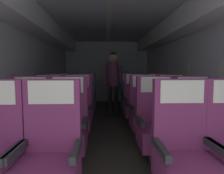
# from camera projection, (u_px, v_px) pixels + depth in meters

# --- Properties ---
(ground) EXTENTS (3.34, 7.69, 0.02)m
(ground) POSITION_uv_depth(u_px,v_px,m) (110.00, 130.00, 3.93)
(ground) COLOR #3D3833
(fuselage_shell) EXTENTS (3.22, 7.34, 2.31)m
(fuselage_shell) POSITION_uv_depth(u_px,v_px,m) (109.00, 47.00, 4.04)
(fuselage_shell) COLOR silver
(fuselage_shell) RESTS_ON ground
(seat_a_left_aisle) EXTENTS (0.51, 0.51, 1.12)m
(seat_a_left_aisle) POSITION_uv_depth(u_px,v_px,m) (50.00, 158.00, 1.61)
(seat_a_left_aisle) COLOR #38383D
(seat_a_left_aisle) RESTS_ON ground
(seat_a_right_window) EXTENTS (0.51, 0.51, 1.12)m
(seat_a_right_window) POSITION_uv_depth(u_px,v_px,m) (185.00, 155.00, 1.66)
(seat_a_right_window) COLOR #38383D
(seat_a_right_window) RESTS_ON ground
(seat_b_left_window) EXTENTS (0.51, 0.51, 1.12)m
(seat_b_left_window) POSITION_uv_depth(u_px,v_px,m) (29.00, 128.00, 2.43)
(seat_b_left_window) COLOR #38383D
(seat_b_left_window) RESTS_ON ground
(seat_b_left_aisle) EXTENTS (0.51, 0.51, 1.12)m
(seat_b_left_aisle) POSITION_uv_depth(u_px,v_px,m) (67.00, 128.00, 2.44)
(seat_b_left_aisle) COLOR #38383D
(seat_b_left_aisle) RESTS_ON ground
(seat_b_right_aisle) EXTENTS (0.51, 0.51, 1.12)m
(seat_b_right_aisle) POSITION_uv_depth(u_px,v_px,m) (195.00, 126.00, 2.51)
(seat_b_right_aisle) COLOR #38383D
(seat_b_right_aisle) RESTS_ON ground
(seat_b_right_window) EXTENTS (0.51, 0.51, 1.12)m
(seat_b_right_window) POSITION_uv_depth(u_px,v_px,m) (157.00, 127.00, 2.50)
(seat_b_right_window) COLOR #38383D
(seat_b_right_window) RESTS_ON ground
(seat_c_left_window) EXTENTS (0.51, 0.51, 1.12)m
(seat_c_left_window) POSITION_uv_depth(u_px,v_px,m) (48.00, 114.00, 3.24)
(seat_c_left_window) COLOR #38383D
(seat_c_left_window) RESTS_ON ground
(seat_c_left_aisle) EXTENTS (0.51, 0.51, 1.12)m
(seat_c_left_aisle) POSITION_uv_depth(u_px,v_px,m) (77.00, 113.00, 3.29)
(seat_c_left_aisle) COLOR #38383D
(seat_c_left_aisle) RESTS_ON ground
(seat_c_right_aisle) EXTENTS (0.51, 0.51, 1.12)m
(seat_c_right_aisle) POSITION_uv_depth(u_px,v_px,m) (172.00, 112.00, 3.35)
(seat_c_right_aisle) COLOR #38383D
(seat_c_right_aisle) RESTS_ON ground
(seat_c_right_window) EXTENTS (0.51, 0.51, 1.12)m
(seat_c_right_window) POSITION_uv_depth(u_px,v_px,m) (145.00, 113.00, 3.31)
(seat_c_right_window) COLOR #38383D
(seat_c_right_window) RESTS_ON ground
(seat_d_left_window) EXTENTS (0.51, 0.51, 1.12)m
(seat_d_left_window) POSITION_uv_depth(u_px,v_px,m) (59.00, 105.00, 4.08)
(seat_d_left_window) COLOR #38383D
(seat_d_left_window) RESTS_ON ground
(seat_d_left_aisle) EXTENTS (0.51, 0.51, 1.12)m
(seat_d_left_aisle) POSITION_uv_depth(u_px,v_px,m) (82.00, 104.00, 4.12)
(seat_d_left_aisle) COLOR #38383D
(seat_d_left_aisle) RESTS_ON ground
(seat_d_right_aisle) EXTENTS (0.51, 0.51, 1.12)m
(seat_d_right_aisle) POSITION_uv_depth(u_px,v_px,m) (159.00, 104.00, 4.16)
(seat_d_right_aisle) COLOR #38383D
(seat_d_right_aisle) RESTS_ON ground
(seat_d_right_window) EXTENTS (0.51, 0.51, 1.12)m
(seat_d_right_window) POSITION_uv_depth(u_px,v_px,m) (136.00, 104.00, 4.16)
(seat_d_right_window) COLOR #38383D
(seat_d_right_window) RESTS_ON ground
(seat_e_left_window) EXTENTS (0.51, 0.51, 1.12)m
(seat_e_left_window) POSITION_uv_depth(u_px,v_px,m) (67.00, 99.00, 4.91)
(seat_e_left_window) COLOR #38383D
(seat_e_left_window) RESTS_ON ground
(seat_e_left_aisle) EXTENTS (0.51, 0.51, 1.12)m
(seat_e_left_aisle) POSITION_uv_depth(u_px,v_px,m) (86.00, 99.00, 4.93)
(seat_e_left_aisle) COLOR #38383D
(seat_e_left_aisle) RESTS_ON ground
(seat_e_right_aisle) EXTENTS (0.51, 0.51, 1.12)m
(seat_e_right_aisle) POSITION_uv_depth(u_px,v_px,m) (149.00, 98.00, 5.01)
(seat_e_right_aisle) COLOR #38383D
(seat_e_right_aisle) RESTS_ON ground
(seat_e_right_window) EXTENTS (0.51, 0.51, 1.12)m
(seat_e_right_window) POSITION_uv_depth(u_px,v_px,m) (131.00, 98.00, 4.99)
(seat_e_right_window) COLOR #38383D
(seat_e_right_window) RESTS_ON ground
(flight_attendant) EXTENTS (0.43, 0.28, 1.66)m
(flight_attendant) POSITION_uv_depth(u_px,v_px,m) (113.00, 77.00, 5.02)
(flight_attendant) COLOR black
(flight_attendant) RESTS_ON ground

